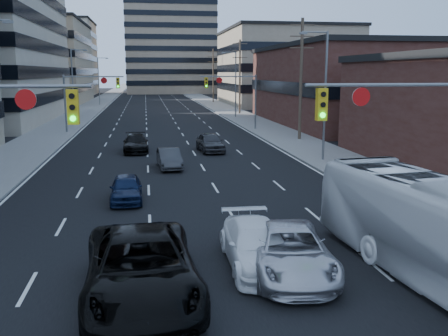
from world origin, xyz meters
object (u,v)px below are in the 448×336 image
at_px(black_pickup, 141,268).
at_px(silver_suv, 289,251).
at_px(white_van, 256,245).
at_px(sedan_blue, 126,188).

height_order(black_pickup, silver_suv, black_pickup).
bearing_deg(silver_suv, black_pickup, -160.07).
bearing_deg(white_van, black_pickup, -151.99).
bearing_deg(black_pickup, sedan_blue, 91.38).
distance_m(white_van, sedan_blue, 10.17).
distance_m(silver_suv, sedan_blue, 11.23).
bearing_deg(white_van, sedan_blue, 117.02).
bearing_deg(white_van, silver_suv, -38.99).
xyz_separation_m(white_van, sedan_blue, (-4.49, 9.13, -0.06)).
bearing_deg(sedan_blue, black_pickup, -86.88).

